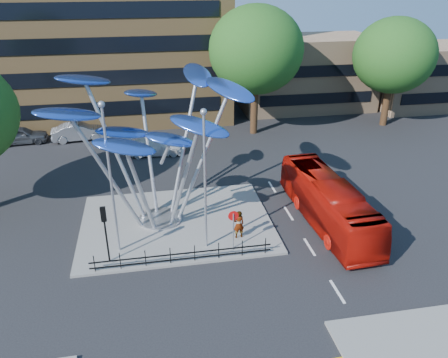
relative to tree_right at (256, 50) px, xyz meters
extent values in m
plane|color=black|center=(-8.00, -22.00, -8.04)|extent=(120.00, 120.00, 0.00)
cube|color=slate|center=(-9.00, -16.00, -7.96)|extent=(12.00, 9.00, 0.15)
cube|color=tan|center=(8.00, 8.00, -4.04)|extent=(15.00, 8.00, 8.00)
cube|color=tan|center=(22.00, 6.00, -4.54)|extent=(12.00, 8.00, 7.00)
cylinder|color=black|center=(0.00, 0.00, -5.18)|extent=(0.70, 0.70, 5.72)
ellipsoid|color=#124113|center=(0.00, 0.00, 0.02)|extent=(8.80, 8.80, 8.10)
cylinder|color=black|center=(14.00, 0.00, -5.51)|extent=(0.70, 0.70, 5.06)
ellipsoid|color=#124113|center=(14.00, 0.00, -0.91)|extent=(8.00, 8.00, 7.36)
cylinder|color=#9EA0A5|center=(-10.00, -15.50, -7.83)|extent=(2.80, 2.80, 0.12)
cylinder|color=#9EA0A5|center=(-11.20, -16.10, -3.99)|extent=(0.24, 0.24, 7.80)
ellipsoid|color=blue|center=(-14.40, -17.10, -0.09)|extent=(3.92, 2.95, 1.39)
cylinder|color=#9EA0A5|center=(-10.40, -16.50, -4.69)|extent=(0.24, 0.24, 6.40)
ellipsoid|color=blue|center=(-11.60, -18.70, -1.49)|extent=(3.47, 1.78, 1.31)
cylinder|color=#9EA0A5|center=(-9.40, -16.30, -4.39)|extent=(0.24, 0.24, 7.00)
ellipsoid|color=blue|center=(-7.60, -17.90, -0.89)|extent=(3.81, 3.11, 1.36)
cylinder|color=#9EA0A5|center=(-8.80, -15.50, -3.79)|extent=(0.24, 0.24, 8.20)
ellipsoid|color=blue|center=(-5.40, -15.10, 0.31)|extent=(3.52, 4.06, 1.44)
cylinder|color=#9EA0A5|center=(-9.20, -14.60, -3.59)|extent=(0.24, 0.24, 8.60)
ellipsoid|color=blue|center=(-7.00, -12.60, 0.71)|extent=(2.21, 3.79, 1.39)
cylinder|color=#9EA0A5|center=(-10.20, -14.50, -4.19)|extent=(0.24, 0.24, 7.40)
ellipsoid|color=blue|center=(-10.60, -11.90, -0.49)|extent=(3.02, 3.71, 1.34)
cylinder|color=#9EA0A5|center=(-11.00, -15.10, -3.49)|extent=(0.24, 0.24, 8.80)
ellipsoid|color=blue|center=(-13.80, -13.70, 0.91)|extent=(3.88, 3.60, 1.42)
ellipsoid|color=blue|center=(-11.80, -15.30, -1.89)|extent=(3.40, 1.96, 1.13)
ellipsoid|color=blue|center=(-9.10, -15.90, -2.29)|extent=(3.39, 2.16, 1.11)
cylinder|color=#9EA0A5|center=(-12.50, -18.50, -3.64)|extent=(0.14, 0.14, 8.50)
sphere|color=#9EA0A5|center=(-12.50, -18.50, 0.73)|extent=(0.36, 0.36, 0.36)
cylinder|color=#9EA0A5|center=(-7.50, -19.00, -3.89)|extent=(0.14, 0.14, 8.00)
sphere|color=#9EA0A5|center=(-7.50, -19.00, 0.23)|extent=(0.36, 0.36, 0.36)
cylinder|color=black|center=(-13.00, -19.50, -6.29)|extent=(0.10, 0.10, 3.20)
cube|color=black|center=(-13.00, -19.50, -4.89)|extent=(0.28, 0.18, 0.85)
sphere|color=#FF0C0C|center=(-13.00, -19.50, -4.61)|extent=(0.18, 0.18, 0.18)
cylinder|color=#9EA0A5|center=(-6.00, -19.50, -6.74)|extent=(0.08, 0.08, 2.30)
cylinder|color=red|center=(-6.00, -19.47, -5.74)|extent=(0.60, 0.04, 0.60)
cube|color=white|center=(-6.00, -19.45, -5.74)|extent=(0.42, 0.03, 0.10)
cylinder|color=black|center=(-13.70, -20.30, -7.39)|extent=(0.05, 0.05, 1.00)
cylinder|color=black|center=(-12.36, -20.30, -7.39)|extent=(0.05, 0.05, 1.00)
cylinder|color=black|center=(-11.01, -20.30, -7.39)|extent=(0.05, 0.05, 1.00)
cylinder|color=black|center=(-9.67, -20.30, -7.39)|extent=(0.05, 0.05, 1.00)
cylinder|color=black|center=(-8.33, -20.30, -7.39)|extent=(0.05, 0.05, 1.00)
cylinder|color=black|center=(-6.99, -20.30, -7.39)|extent=(0.05, 0.05, 1.00)
cylinder|color=black|center=(-5.64, -20.30, -7.39)|extent=(0.05, 0.05, 1.00)
cylinder|color=black|center=(-4.30, -20.30, -7.39)|extent=(0.05, 0.05, 1.00)
cube|color=black|center=(-9.00, -20.30, -7.34)|extent=(10.00, 0.06, 0.06)
cube|color=black|center=(-9.00, -20.30, -7.69)|extent=(10.00, 0.06, 0.06)
imported|color=#A30F07|center=(0.50, -17.50, -6.55)|extent=(2.93, 10.75, 2.97)
imported|color=gray|center=(-5.45, -18.43, -6.98)|extent=(0.71, 0.51, 1.81)
imported|color=#424549|center=(-22.08, 1.00, -7.24)|extent=(4.82, 2.26, 1.60)
imported|color=#929399|center=(-16.86, 1.00, -7.21)|extent=(5.20, 2.39, 1.65)
imported|color=silver|center=(-9.89, -3.90, -7.30)|extent=(5.17, 2.28, 1.48)
camera|label=1|loc=(-10.29, -40.16, 6.73)|focal=35.00mm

